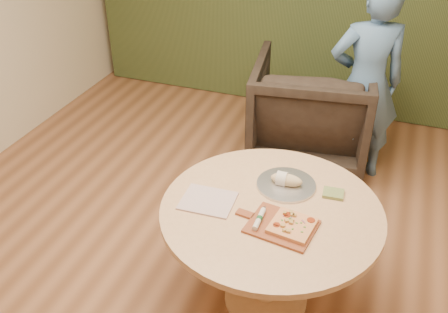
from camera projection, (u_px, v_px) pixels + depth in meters
room_shell at (208, 102)px, 2.50m from camera, size 5.04×6.04×2.84m
pedestal_table at (270, 227)px, 2.90m from camera, size 1.27×1.27×0.75m
pizza_paddle at (280, 226)px, 2.69m from camera, size 0.46×0.33×0.01m
flatbread_pizza at (292, 225)px, 2.66m from camera, size 0.25×0.25×0.04m
cutlery_roll at (259, 219)px, 2.70m from camera, size 0.03×0.20×0.03m
newspaper at (208, 201)px, 2.87m from camera, size 0.31×0.26×0.01m
serving_tray at (286, 185)px, 3.00m from camera, size 0.36×0.36×0.02m
bread_roll at (285, 179)px, 2.98m from camera, size 0.19×0.09×0.09m
green_packet at (333, 193)px, 2.92m from camera, size 0.13×0.11×0.02m
armchair at (311, 105)px, 4.40m from camera, size 1.13×1.07×1.03m
person_standing at (365, 84)px, 3.99m from camera, size 0.72×0.60×1.69m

